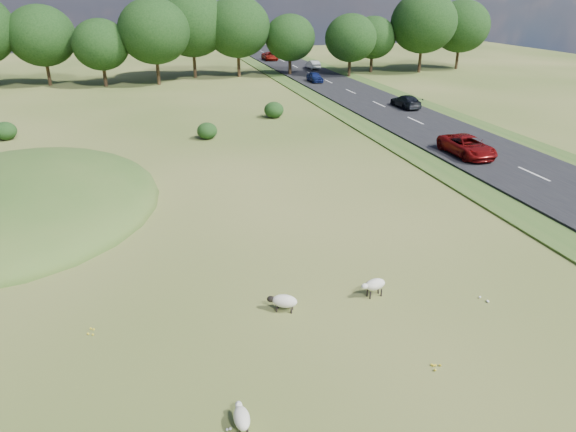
% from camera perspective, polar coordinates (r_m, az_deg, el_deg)
% --- Properties ---
extents(ground, '(160.00, 160.00, 0.00)m').
position_cam_1_polar(ground, '(40.41, -8.96, 7.14)').
color(ground, '#365319').
rests_on(ground, ground).
extents(mound, '(16.00, 20.00, 4.00)m').
position_cam_1_polar(mound, '(33.47, -27.87, 1.12)').
color(mound, '#33561E').
rests_on(mound, ground).
extents(road, '(8.00, 150.00, 0.25)m').
position_cam_1_polar(road, '(55.45, 10.95, 11.60)').
color(road, black).
rests_on(road, ground).
extents(treeline, '(96.28, 14.66, 11.70)m').
position_cam_1_polar(treeline, '(74.23, -13.89, 19.33)').
color(treeline, black).
rests_on(treeline, ground).
extents(shrubs, '(25.29, 7.94, 1.55)m').
position_cam_1_polar(shrubs, '(47.26, -12.89, 10.16)').
color(shrubs, black).
rests_on(shrubs, ground).
extents(sheep_0, '(1.23, 0.89, 0.68)m').
position_cam_1_polar(sheep_0, '(19.82, -0.49, -9.43)').
color(sheep_0, beige).
rests_on(sheep_0, ground).
extents(sheep_1, '(0.46, 1.03, 0.60)m').
position_cam_1_polar(sheep_1, '(15.39, -5.19, -21.38)').
color(sheep_1, beige).
rests_on(sheep_1, ground).
extents(sheep_2, '(0.64, 1.09, 0.76)m').
position_cam_1_polar(sheep_2, '(26.22, -21.33, -2.24)').
color(sheep_2, beige).
rests_on(sheep_2, ground).
extents(sheep_3, '(1.11, 0.59, 0.78)m').
position_cam_1_polar(sheep_3, '(20.91, 9.57, -7.53)').
color(sheep_3, beige).
rests_on(sheep_3, ground).
extents(car_0, '(2.22, 4.81, 1.34)m').
position_cam_1_polar(car_0, '(95.20, -2.02, 17.33)').
color(car_0, maroon).
rests_on(car_0, road).
extents(car_3, '(1.79, 4.40, 1.28)m').
position_cam_1_polar(car_3, '(55.88, 12.96, 12.32)').
color(car_3, black).
rests_on(car_3, road).
extents(car_4, '(1.36, 3.89, 1.28)m').
position_cam_1_polar(car_4, '(83.93, 2.80, 16.46)').
color(car_4, silver).
rests_on(car_4, road).
extents(car_5, '(1.48, 3.68, 1.25)m').
position_cam_1_polar(car_5, '(71.14, 3.00, 15.17)').
color(car_5, navy).
rests_on(car_5, road).
extents(car_6, '(2.36, 5.11, 1.42)m').
position_cam_1_polar(car_6, '(39.99, 19.29, 7.37)').
color(car_6, maroon).
rests_on(car_6, road).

